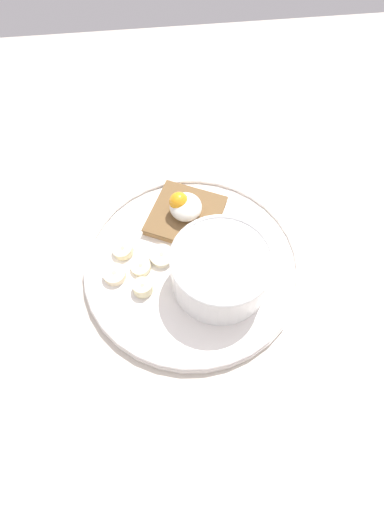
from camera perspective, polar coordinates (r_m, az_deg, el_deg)
name	(u,v)px	position (r cm, az deg, el deg)	size (l,w,h in cm)	color
ground_plane	(192,270)	(57.86, 0.00, -2.00)	(120.00, 120.00, 2.00)	beige
plate	(192,264)	(56.28, 0.00, -1.13)	(30.44, 30.44, 1.60)	white
oatmeal_bowl	(221,269)	(51.96, 4.10, -1.93)	(13.24, 13.24, 6.59)	white
toast_slice	(185,215)	(59.67, -1.05, 5.82)	(13.44, 13.44, 1.31)	brown
poached_egg	(183,206)	(57.91, -1.28, 7.20)	(4.83, 4.69, 3.79)	white
banana_slice_front	(143,287)	(53.90, -7.05, -4.47)	(2.93, 2.75, 1.74)	beige
banana_slice_left	(115,274)	(55.63, -11.00, -2.61)	(3.56, 3.56, 1.18)	beige
banana_slice_back	(141,269)	(55.52, -7.30, -1.92)	(3.56, 3.61, 1.10)	beige
banana_slice_right	(123,250)	(57.29, -9.82, 0.86)	(3.37, 3.47, 1.49)	#F5E9B2
banana_slice_inner	(162,256)	(56.09, -4.35, 0.00)	(4.22, 4.14, 1.49)	beige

